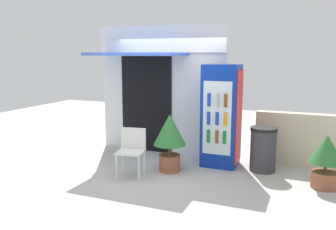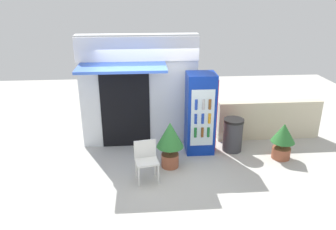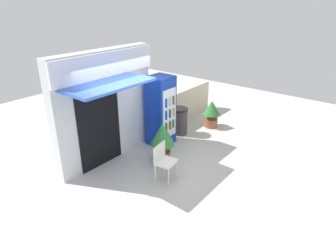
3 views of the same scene
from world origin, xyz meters
name	(u,v)px [view 1 (image 1 of 3)]	position (x,y,z in m)	size (l,w,h in m)	color
ground	(148,171)	(0.00, 0.00, 0.00)	(16.00, 16.00, 0.00)	beige
storefront_building	(162,86)	(-0.31, 1.41, 1.48)	(2.89, 1.30, 2.81)	silver
drink_cooler	(221,116)	(1.18, 0.88, 0.99)	(0.69, 0.67, 1.98)	#0C2D9E
plastic_chair	(132,148)	(-0.16, -0.32, 0.51)	(0.53, 0.47, 0.86)	silver
potted_plant_near_shop	(170,136)	(0.38, 0.16, 0.68)	(0.61, 0.61, 1.08)	#995138
potted_plant_curbside	(326,157)	(3.06, 0.34, 0.52)	(0.56, 0.56, 0.89)	#995138
trash_bin	(263,149)	(2.00, 0.83, 0.42)	(0.50, 0.50, 0.84)	#38383D
stone_boundary_wall	(329,142)	(3.15, 1.46, 0.52)	(2.75, 0.23, 1.04)	beige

